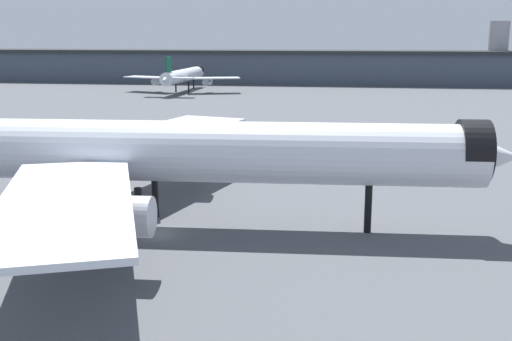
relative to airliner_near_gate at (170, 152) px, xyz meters
The scene contains 5 objects.
ground 7.84m from the airliner_near_gate, 113.16° to the right, with size 900.00×900.00×0.00m, color #4C4F54.
airliner_near_gate is the anchor object (origin of this frame).
airliner_far_taxiway 143.71m from the airliner_near_gate, 98.05° to the left, with size 38.55×42.59×11.86m.
terminal_building 180.09m from the airliner_near_gate, 90.16° to the left, with size 252.19×48.68×23.02m.
traffic_cone_near_nose 40.78m from the airliner_near_gate, 39.75° to the left, with size 0.55×0.55×0.69m, color #F2600C.
Camera 1 is at (11.17, -55.25, 18.66)m, focal length 42.90 mm.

